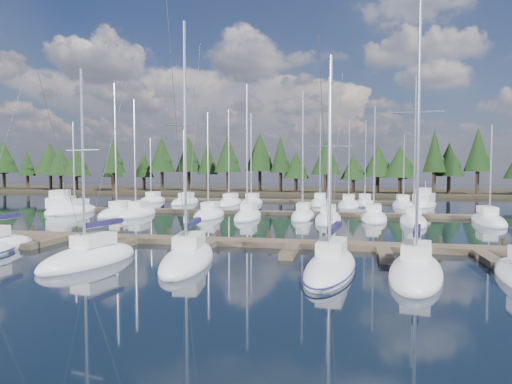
% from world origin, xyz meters
% --- Properties ---
extents(ground, '(260.00, 260.00, 0.00)m').
position_xyz_m(ground, '(0.00, 30.00, 0.00)').
color(ground, black).
rests_on(ground, ground).
extents(far_shore, '(220.00, 30.00, 0.60)m').
position_xyz_m(far_shore, '(0.00, 90.00, 0.30)').
color(far_shore, '#312A1B').
rests_on(far_shore, ground).
extents(main_dock, '(44.00, 6.13, 0.90)m').
position_xyz_m(main_dock, '(0.00, 17.36, 0.20)').
color(main_dock, brown).
rests_on(main_dock, ground).
extents(back_docks, '(50.00, 21.80, 0.40)m').
position_xyz_m(back_docks, '(0.00, 49.58, 0.20)').
color(back_docks, brown).
rests_on(back_docks, ground).
extents(front_sailboat_2, '(4.20, 7.88, 12.09)m').
position_xyz_m(front_sailboat_2, '(-5.27, 10.00, 0.28)').
color(front_sailboat_2, silver).
rests_on(front_sailboat_2, ground).
extents(front_sailboat_3, '(3.71, 9.07, 14.70)m').
position_xyz_m(front_sailboat_3, '(0.50, 10.98, 0.30)').
color(front_sailboat_3, silver).
rests_on(front_sailboat_3, ground).
extents(front_sailboat_4, '(3.55, 9.52, 12.28)m').
position_xyz_m(front_sailboat_4, '(8.82, 10.46, 0.28)').
color(front_sailboat_4, silver).
rests_on(front_sailboat_4, ground).
extents(front_sailboat_5, '(3.95, 8.76, 15.29)m').
position_xyz_m(front_sailboat_5, '(13.18, 10.20, 0.30)').
color(front_sailboat_5, silver).
rests_on(front_sailboat_5, ground).
extents(back_sailboat_rows, '(49.85, 32.74, 16.24)m').
position_xyz_m(back_sailboat_rows, '(0.07, 45.03, 0.26)').
color(back_sailboat_rows, silver).
rests_on(back_sailboat_rows, ground).
extents(motor_yacht_left, '(5.96, 9.84, 4.67)m').
position_xyz_m(motor_yacht_left, '(-25.90, 37.17, 0.51)').
color(motor_yacht_left, silver).
rests_on(motor_yacht_left, ground).
extents(motor_yacht_right, '(5.84, 9.34, 4.43)m').
position_xyz_m(motor_yacht_right, '(20.58, 55.87, 0.49)').
color(motor_yacht_right, silver).
rests_on(motor_yacht_right, ground).
extents(tree_line, '(186.76, 11.84, 13.07)m').
position_xyz_m(tree_line, '(-0.10, 80.22, 7.27)').
color(tree_line, black).
rests_on(tree_line, far_shore).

